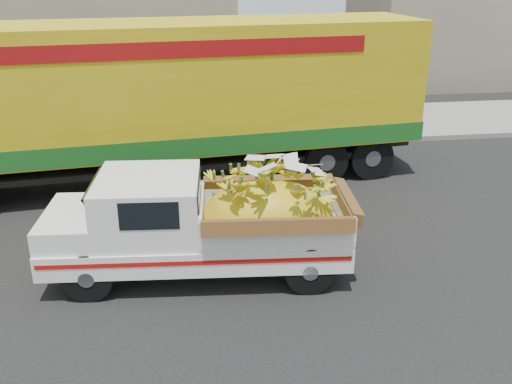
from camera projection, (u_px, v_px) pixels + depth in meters
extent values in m
plane|color=black|center=(262.00, 272.00, 9.96)|extent=(100.00, 100.00, 0.00)
cube|color=gray|center=(224.00, 146.00, 16.53)|extent=(60.00, 0.25, 0.15)
cube|color=gray|center=(219.00, 127.00, 18.46)|extent=(60.00, 4.00, 0.14)
cylinder|color=black|center=(88.00, 277.00, 9.03)|extent=(0.83, 0.30, 0.82)
cylinder|color=black|center=(106.00, 233.00, 10.48)|extent=(0.83, 0.30, 0.82)
cylinder|color=black|center=(309.00, 270.00, 9.23)|extent=(0.83, 0.30, 0.82)
cylinder|color=black|center=(297.00, 228.00, 10.68)|extent=(0.83, 0.30, 0.82)
cube|color=silver|center=(198.00, 241.00, 9.78)|extent=(5.18, 2.23, 0.42)
cube|color=#A50F0C|center=(195.00, 263.00, 8.90)|extent=(4.93, 0.41, 0.08)
cube|color=silver|center=(51.00, 251.00, 9.68)|extent=(0.25, 1.79, 0.15)
cube|color=silver|center=(72.00, 222.00, 9.51)|extent=(1.05, 1.79, 0.39)
cube|color=silver|center=(149.00, 205.00, 9.47)|extent=(1.80, 1.88, 0.97)
cube|color=black|center=(149.00, 216.00, 8.60)|extent=(0.91, 0.08, 0.45)
cube|color=silver|center=(273.00, 213.00, 9.67)|extent=(2.61, 2.02, 0.55)
ellipsoid|color=yellow|center=(266.00, 219.00, 9.71)|extent=(2.35, 1.64, 1.38)
cylinder|color=black|center=(370.00, 157.00, 14.11)|extent=(1.13, 0.44, 1.10)
cylinder|color=black|center=(340.00, 135.00, 15.90)|extent=(1.13, 0.44, 1.10)
cylinder|color=black|center=(325.00, 161.00, 13.83)|extent=(1.13, 0.44, 1.10)
cylinder|color=black|center=(299.00, 138.00, 15.63)|extent=(1.13, 0.44, 1.10)
cube|color=black|center=(175.00, 151.00, 13.83)|extent=(12.04, 2.31, 0.36)
cube|color=gold|center=(172.00, 85.00, 13.23)|extent=(11.96, 3.77, 2.84)
cube|color=#18561B|center=(174.00, 134.00, 13.67)|extent=(12.03, 3.80, 0.45)
cube|color=maroon|center=(176.00, 50.00, 11.74)|extent=(8.35, 0.94, 0.35)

